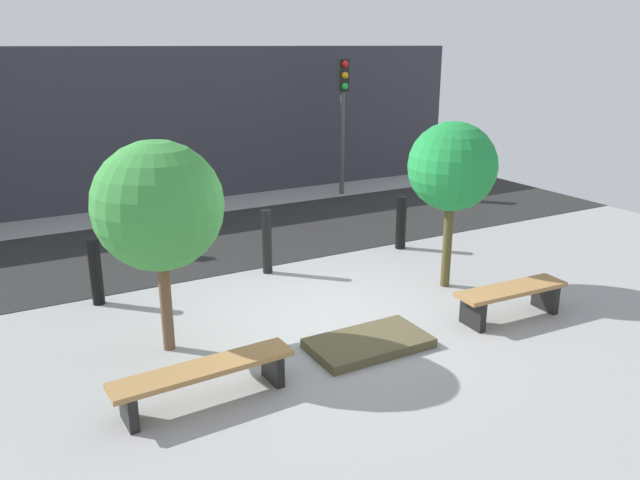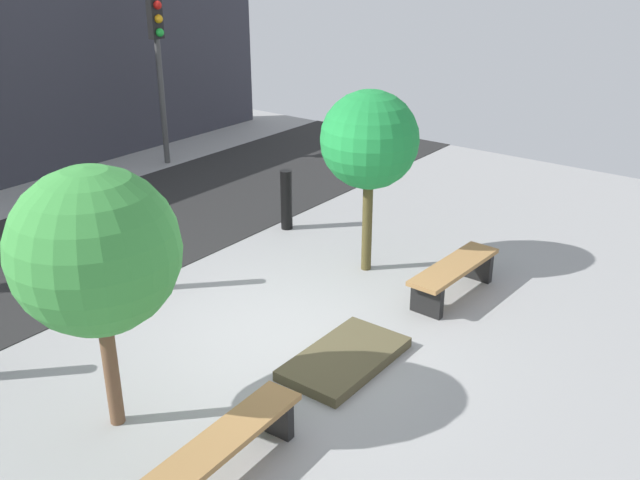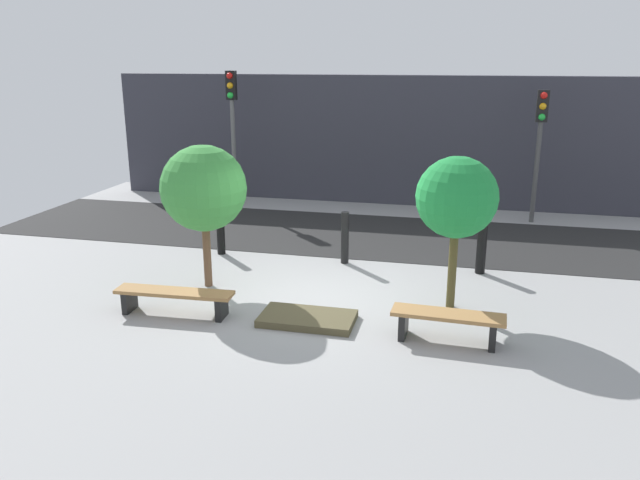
{
  "view_description": "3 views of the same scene",
  "coord_description": "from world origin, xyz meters",
  "px_view_note": "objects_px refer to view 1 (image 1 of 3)",
  "views": [
    {
      "loc": [
        -4.0,
        -6.91,
        3.68
      ],
      "look_at": [
        -0.42,
        -0.44,
        1.36
      ],
      "focal_mm": 35.0,
      "sensor_mm": 36.0,
      "label": 1
    },
    {
      "loc": [
        -5.66,
        -4.87,
        4.45
      ],
      "look_at": [
        0.05,
        -0.56,
        1.4
      ],
      "focal_mm": 40.0,
      "sensor_mm": 36.0,
      "label": 2
    },
    {
      "loc": [
        2.35,
        -9.97,
        4.14
      ],
      "look_at": [
        0.15,
        -0.72,
        1.33
      ],
      "focal_mm": 35.0,
      "sensor_mm": 36.0,
      "label": 3
    }
  ],
  "objects_px": {
    "bollard_far_left": "(96,272)",
    "bollard_center": "(401,223)",
    "planter_bed": "(369,343)",
    "bench_right": "(511,296)",
    "traffic_light_mid_west": "(343,102)",
    "bench_left": "(204,375)",
    "tree_behind_left_bench": "(158,206)",
    "bollard_left": "(267,242)",
    "tree_behind_right_bench": "(452,167)"
  },
  "relations": [
    {
      "from": "bollard_far_left",
      "to": "bollard_center",
      "type": "xyz_separation_m",
      "value": [
        5.48,
        0.0,
        -0.01
      ]
    },
    {
      "from": "planter_bed",
      "to": "bollard_far_left",
      "type": "xyz_separation_m",
      "value": [
        -2.74,
        3.11,
        0.45
      ]
    },
    {
      "from": "bench_right",
      "to": "traffic_light_mid_west",
      "type": "height_order",
      "value": "traffic_light_mid_west"
    },
    {
      "from": "bollard_center",
      "to": "traffic_light_mid_west",
      "type": "distance_m",
      "value": 4.95
    },
    {
      "from": "bench_left",
      "to": "tree_behind_left_bench",
      "type": "xyz_separation_m",
      "value": [
        0.0,
        1.4,
        1.54
      ]
    },
    {
      "from": "bench_left",
      "to": "bollard_far_left",
      "type": "xyz_separation_m",
      "value": [
        -0.51,
        3.31,
        0.19
      ]
    },
    {
      "from": "bench_left",
      "to": "traffic_light_mid_west",
      "type": "height_order",
      "value": "traffic_light_mid_west"
    },
    {
      "from": "bollard_far_left",
      "to": "traffic_light_mid_west",
      "type": "xyz_separation_m",
      "value": [
        6.82,
        4.4,
        1.82
      ]
    },
    {
      "from": "bollard_left",
      "to": "traffic_light_mid_west",
      "type": "bearing_deg",
      "value": 47.15
    },
    {
      "from": "bench_right",
      "to": "traffic_light_mid_west",
      "type": "xyz_separation_m",
      "value": [
        1.85,
        7.71,
        2.0
      ]
    },
    {
      "from": "bollard_center",
      "to": "tree_behind_left_bench",
      "type": "bearing_deg",
      "value": -158.93
    },
    {
      "from": "traffic_light_mid_west",
      "to": "bench_right",
      "type": "bearing_deg",
      "value": -103.51
    },
    {
      "from": "bollard_center",
      "to": "traffic_light_mid_west",
      "type": "height_order",
      "value": "traffic_light_mid_west"
    },
    {
      "from": "bollard_left",
      "to": "traffic_light_mid_west",
      "type": "relative_size",
      "value": 0.33
    },
    {
      "from": "bollard_far_left",
      "to": "planter_bed",
      "type": "bearing_deg",
      "value": -48.61
    },
    {
      "from": "tree_behind_right_bench",
      "to": "bollard_left",
      "type": "height_order",
      "value": "tree_behind_right_bench"
    },
    {
      "from": "tree_behind_left_bench",
      "to": "bollard_center",
      "type": "xyz_separation_m",
      "value": [
        4.97,
        1.91,
        -1.36
      ]
    },
    {
      "from": "tree_behind_right_bench",
      "to": "bollard_left",
      "type": "xyz_separation_m",
      "value": [
        -2.23,
        1.91,
        -1.37
      ]
    },
    {
      "from": "bollard_far_left",
      "to": "bollard_center",
      "type": "relative_size",
      "value": 1.02
    },
    {
      "from": "traffic_light_mid_west",
      "to": "bollard_center",
      "type": "bearing_deg",
      "value": -106.92
    },
    {
      "from": "bollard_far_left",
      "to": "bollard_left",
      "type": "height_order",
      "value": "bollard_left"
    },
    {
      "from": "tree_behind_right_bench",
      "to": "traffic_light_mid_west",
      "type": "bearing_deg",
      "value": 73.65
    },
    {
      "from": "planter_bed",
      "to": "bollard_center",
      "type": "bearing_deg",
      "value": 48.61
    },
    {
      "from": "tree_behind_right_bench",
      "to": "traffic_light_mid_west",
      "type": "relative_size",
      "value": 0.78
    },
    {
      "from": "bollard_center",
      "to": "traffic_light_mid_west",
      "type": "xyz_separation_m",
      "value": [
        1.34,
        4.4,
        1.83
      ]
    },
    {
      "from": "bench_left",
      "to": "bollard_left",
      "type": "bearing_deg",
      "value": 53.45
    },
    {
      "from": "bollard_far_left",
      "to": "traffic_light_mid_west",
      "type": "height_order",
      "value": "traffic_light_mid_west"
    },
    {
      "from": "planter_bed",
      "to": "tree_behind_left_bench",
      "type": "bearing_deg",
      "value": 151.76
    },
    {
      "from": "bench_right",
      "to": "traffic_light_mid_west",
      "type": "distance_m",
      "value": 8.18
    },
    {
      "from": "tree_behind_left_bench",
      "to": "tree_behind_right_bench",
      "type": "relative_size",
      "value": 1.02
    },
    {
      "from": "traffic_light_mid_west",
      "to": "bollard_far_left",
      "type": "bearing_deg",
      "value": -147.18
    },
    {
      "from": "planter_bed",
      "to": "bollard_far_left",
      "type": "distance_m",
      "value": 4.17
    },
    {
      "from": "bench_left",
      "to": "planter_bed",
      "type": "xyz_separation_m",
      "value": [
        2.23,
        0.2,
        -0.25
      ]
    },
    {
      "from": "bench_left",
      "to": "bollard_left",
      "type": "height_order",
      "value": "bollard_left"
    },
    {
      "from": "tree_behind_left_bench",
      "to": "bench_left",
      "type": "bearing_deg",
      "value": -90.0
    },
    {
      "from": "planter_bed",
      "to": "tree_behind_right_bench",
      "type": "bearing_deg",
      "value": 28.24
    },
    {
      "from": "bench_left",
      "to": "bollard_center",
      "type": "height_order",
      "value": "bollard_center"
    },
    {
      "from": "traffic_light_mid_west",
      "to": "tree_behind_right_bench",
      "type": "bearing_deg",
      "value": -106.35
    },
    {
      "from": "bollard_left",
      "to": "bollard_center",
      "type": "distance_m",
      "value": 2.74
    },
    {
      "from": "bench_left",
      "to": "bollard_center",
      "type": "xyz_separation_m",
      "value": [
        4.97,
        3.31,
        0.19
      ]
    },
    {
      "from": "bench_right",
      "to": "planter_bed",
      "type": "distance_m",
      "value": 2.25
    },
    {
      "from": "bollard_center",
      "to": "bench_left",
      "type": "bearing_deg",
      "value": -146.33
    },
    {
      "from": "bench_right",
      "to": "bench_left",
      "type": "bearing_deg",
      "value": -177.39
    },
    {
      "from": "planter_bed",
      "to": "tree_behind_left_bench",
      "type": "relative_size",
      "value": 0.58
    },
    {
      "from": "tree_behind_left_bench",
      "to": "planter_bed",
      "type": "bearing_deg",
      "value": -28.24
    },
    {
      "from": "planter_bed",
      "to": "tree_behind_right_bench",
      "type": "distance_m",
      "value": 3.13
    },
    {
      "from": "planter_bed",
      "to": "tree_behind_left_bench",
      "type": "distance_m",
      "value": 3.1
    },
    {
      "from": "bollard_left",
      "to": "bench_right",
      "type": "bearing_deg",
      "value": -56.06
    },
    {
      "from": "tree_behind_left_bench",
      "to": "bollard_far_left",
      "type": "relative_size",
      "value": 2.61
    },
    {
      "from": "bench_right",
      "to": "planter_bed",
      "type": "xyz_separation_m",
      "value": [
        -2.23,
        0.2,
        -0.27
      ]
    }
  ]
}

